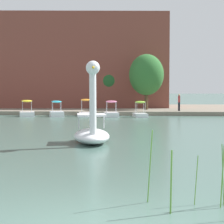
# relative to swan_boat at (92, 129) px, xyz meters

# --- Properties ---
(shore_bank_far) EXTENTS (119.95, 20.16, 0.38)m
(shore_bank_far) POSITION_rel_swan_boat_xyz_m (1.31, 29.96, -0.45)
(shore_bank_far) COLOR slate
(shore_bank_far) RESTS_ON ground_plane
(swan_boat) EXTENTS (2.10, 3.56, 3.64)m
(swan_boat) POSITION_rel_swan_boat_xyz_m (0.00, 0.00, 0.00)
(swan_boat) COLOR white
(swan_boat) RESTS_ON ground_plane
(pedal_boat_lime) EXTENTS (1.42, 2.15, 1.44)m
(pedal_boat_lime) POSITION_rel_swan_boat_xyz_m (2.40, 18.18, -0.23)
(pedal_boat_lime) COLOR white
(pedal_boat_lime) RESTS_ON ground_plane
(pedal_boat_pink) EXTENTS (1.52, 2.18, 1.47)m
(pedal_boat_pink) POSITION_rel_swan_boat_xyz_m (-0.22, 18.28, -0.24)
(pedal_boat_pink) COLOR white
(pedal_boat_pink) RESTS_ON ground_plane
(pedal_boat_orange) EXTENTS (1.61, 2.31, 1.61)m
(pedal_boat_orange) POSITION_rel_swan_boat_xyz_m (-2.59, 18.71, -0.21)
(pedal_boat_orange) COLOR white
(pedal_boat_orange) RESTS_ON ground_plane
(pedal_boat_cyan) EXTENTS (1.76, 2.45, 1.45)m
(pedal_boat_cyan) POSITION_rel_swan_boat_xyz_m (-5.28, 18.46, -0.23)
(pedal_boat_cyan) COLOR white
(pedal_boat_cyan) RESTS_ON ground_plane
(pedal_boat_yellow) EXTENTS (1.84, 2.34, 1.51)m
(pedal_boat_yellow) POSITION_rel_swan_boat_xyz_m (-8.03, 18.43, -0.25)
(pedal_boat_yellow) COLOR white
(pedal_boat_yellow) RESTS_ON ground_plane
(tree_sapling_by_fence) EXTENTS (3.73, 3.70, 5.80)m
(tree_sapling_by_fence) POSITION_rel_swan_boat_xyz_m (3.11, 24.23, 3.38)
(tree_sapling_by_fence) COLOR #4C3823
(tree_sapling_by_fence) RESTS_ON shore_bank_far
(tree_willow_near_path) EXTENTS (7.64, 7.54, 5.89)m
(tree_willow_near_path) POSITION_rel_swan_boat_xyz_m (-1.43, 29.47, 2.82)
(tree_willow_near_path) COLOR #4C3823
(tree_willow_near_path) RESTS_ON shore_bank_far
(person_on_path) EXTENTS (0.24, 0.25, 1.67)m
(person_on_path) POSITION_rel_swan_boat_xyz_m (6.25, 21.64, 0.60)
(person_on_path) COLOR black
(person_on_path) RESTS_ON shore_bank_far
(apartment_block) EXTENTS (23.65, 12.52, 10.85)m
(apartment_block) POSITION_rel_swan_boat_xyz_m (-6.06, 32.01, 5.17)
(apartment_block) COLOR brown
(apartment_block) RESTS_ON shore_bank_far
(reed_clump_foreground) EXTENTS (2.14, 0.94, 1.57)m
(reed_clump_foreground) POSITION_rel_swan_boat_xyz_m (3.23, -9.82, 0.03)
(reed_clump_foreground) COLOR #568E38
(reed_clump_foreground) RESTS_ON ground_plane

